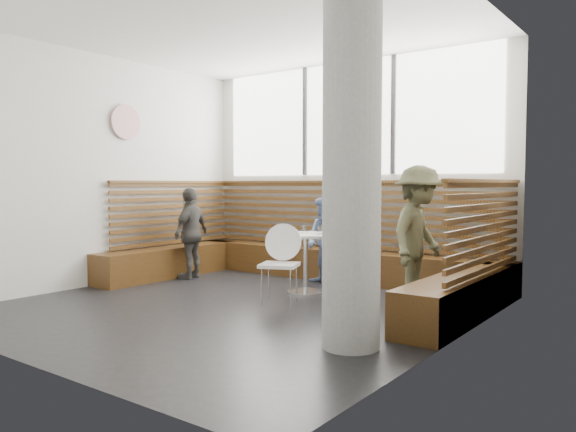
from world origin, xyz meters
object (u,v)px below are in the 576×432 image
Objects in this scene: child_back at (325,241)px; concrete_column at (352,162)px; cafe_table at (306,250)px; cafe_chair at (283,257)px; child_left at (191,233)px; adult_man at (419,235)px.

concrete_column is at bearing -39.11° from child_back.
cafe_table is 0.63× the size of child_back.
concrete_column reaches higher than cafe_chair.
concrete_column is at bearing 51.79° from child_left.
adult_man is 1.63m from child_back.
cafe_chair is at bearing 61.41° from child_left.
cafe_chair is 0.69× the size of child_left.
cafe_table is 0.65m from cafe_chair.
cafe_table is 0.47× the size of adult_man.
concrete_column is 4.15× the size of cafe_table.
cafe_chair is at bearing -66.15° from child_back.
adult_man is at bearing 80.88° from child_left.
concrete_column is 2.36× the size of child_left.
concrete_column is 3.43× the size of cafe_chair.
cafe_table is 2.03m from child_left.
child_left is at bearing -145.69° from child_back.
adult_man is at bearing 9.93° from cafe_chair.
cafe_chair is 2.21m from child_left.
concrete_column is 1.97× the size of adult_man.
child_back reaches higher than cafe_table.
child_back is at bearing 77.37° from cafe_chair.
concrete_column reaches higher than adult_man.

